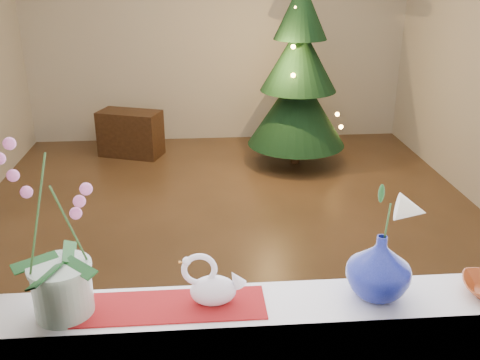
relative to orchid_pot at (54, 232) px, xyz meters
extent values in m
plane|color=#3E2B19|center=(0.72, 2.38, -1.23)|extent=(5.00, 5.00, 0.00)
cube|color=#BCB5A5|center=(0.72, 4.88, 0.12)|extent=(4.50, 0.10, 2.70)
cube|color=#BCB5A5|center=(0.72, -0.12, 0.12)|extent=(4.50, 0.10, 2.70)
cube|color=white|center=(0.72, 0.01, -0.33)|extent=(2.20, 0.26, 0.04)
cube|color=maroon|center=(0.34, 0.01, -0.31)|extent=(0.70, 0.20, 0.01)
imported|color=navy|center=(1.10, 0.02, -0.18)|extent=(0.33, 0.33, 0.28)
sphere|color=silver|center=(1.13, -0.01, -0.28)|extent=(0.10, 0.10, 0.08)
cube|color=black|center=(-0.29, 4.30, -0.98)|extent=(0.76, 0.55, 0.51)
camera|label=1|loc=(0.48, -1.58, 0.80)|focal=40.00mm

